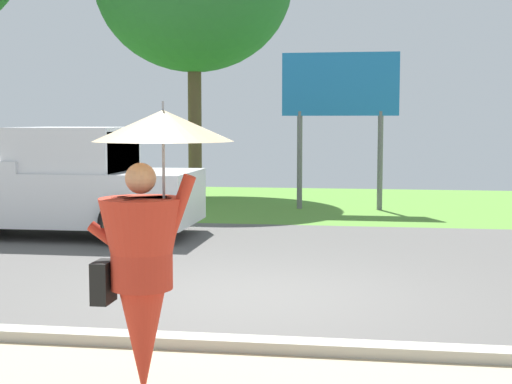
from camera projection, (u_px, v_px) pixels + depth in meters
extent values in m
cube|color=#565451|center=(279.00, 267.00, 10.64)|extent=(40.00, 8.00, 0.10)
cube|color=#568E34|center=(319.00, 205.00, 18.51)|extent=(40.00, 8.00, 0.10)
cube|color=#B2AD9E|center=(223.00, 343.00, 6.69)|extent=(40.00, 0.24, 0.10)
cone|color=#B22D1E|center=(142.00, 299.00, 5.45)|extent=(0.60, 0.60, 1.45)
cylinder|color=#B22D1E|center=(142.00, 244.00, 5.41)|extent=(0.44, 0.44, 0.65)
sphere|color=tan|center=(141.00, 178.00, 5.36)|extent=(0.22, 0.22, 0.22)
cylinder|color=#B22D1E|center=(180.00, 206.00, 5.34)|extent=(0.24, 0.09, 0.45)
cylinder|color=#B22D1E|center=(107.00, 238.00, 5.46)|extent=(0.29, 0.08, 0.24)
cylinder|color=gray|center=(164.00, 174.00, 5.34)|extent=(0.02, 0.02, 0.75)
cone|color=#D1B284|center=(163.00, 126.00, 5.30)|extent=(0.99, 0.99, 0.22)
cylinder|color=gray|center=(163.00, 108.00, 5.29)|extent=(0.02, 0.02, 0.10)
cube|color=black|center=(103.00, 224.00, 5.49)|extent=(0.02, 0.11, 0.16)
cube|color=black|center=(103.00, 282.00, 5.43)|extent=(0.12, 0.24, 0.30)
cube|color=silver|center=(48.00, 196.00, 13.33)|extent=(5.20, 2.00, 0.90)
cube|color=silver|center=(74.00, 153.00, 13.19)|extent=(1.80, 1.84, 0.90)
cube|color=#2D3842|center=(122.00, 154.00, 13.06)|extent=(0.10, 1.70, 0.77)
cylinder|color=black|center=(158.00, 208.00, 14.09)|extent=(0.76, 0.28, 0.76)
cylinder|color=black|center=(123.00, 222.00, 12.12)|extent=(0.76, 0.28, 0.76)
cylinder|color=slate|center=(300.00, 160.00, 17.25)|extent=(0.12, 0.12, 2.20)
cylinder|color=slate|center=(380.00, 161.00, 16.98)|extent=(0.12, 0.12, 2.20)
cube|color=#1E72B2|center=(340.00, 84.00, 16.96)|extent=(2.60, 0.10, 1.40)
cylinder|color=brown|center=(195.00, 121.00, 20.29)|extent=(0.36, 0.36, 3.98)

